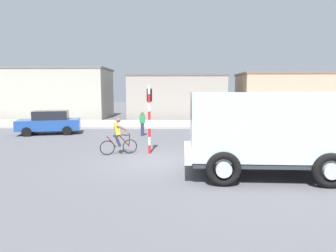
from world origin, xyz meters
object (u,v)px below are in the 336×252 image
truck_foreground (265,128)px  cyclist (118,136)px  car_red_near (50,122)px  pedestrian_near_kerb (142,123)px  traffic_light_pole (149,110)px

truck_foreground → cyclist: truck_foreground is taller
truck_foreground → cyclist: (-5.76, 3.16, -0.80)m
truck_foreground → car_red_near: (-11.68, 9.31, -0.85)m
truck_foreground → car_red_near: size_ratio=1.28×
truck_foreground → pedestrian_near_kerb: 10.17m
traffic_light_pole → truck_foreground: bearing=-38.7°
car_red_near → truck_foreground: bearing=-38.5°
truck_foreground → traffic_light_pole: traffic_light_pole is taller
truck_foreground → traffic_light_pole: 5.56m
pedestrian_near_kerb → cyclist: bearing=-95.1°
traffic_light_pole → car_red_near: size_ratio=0.74×
truck_foreground → traffic_light_pole: (-4.33, 3.46, 0.40)m
cyclist → car_red_near: (-5.93, 6.15, -0.05)m
traffic_light_pole → pedestrian_near_kerb: bearing=100.2°
traffic_light_pole → car_red_near: bearing=141.5°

